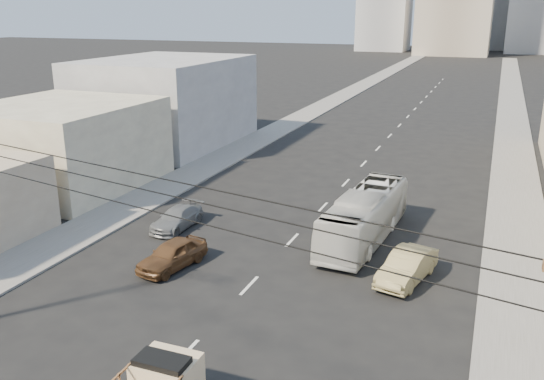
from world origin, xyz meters
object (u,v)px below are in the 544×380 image
Objects in this scene: sedan_grey at (177,218)px; sedan_brown at (172,254)px; city_bus at (365,216)px; sedan_tan at (407,266)px.

sedan_brown is at bearing -60.14° from sedan_grey.
sedan_brown is (-8.08, -7.07, -0.71)m from city_bus.
city_bus reaches higher than sedan_tan.
city_bus is 5.30m from sedan_tan.
sedan_brown is 0.92× the size of sedan_tan.
sedan_tan is at bearing -6.80° from sedan_grey.
sedan_tan reaches higher than sedan_grey.
sedan_tan is at bearing 25.20° from sedan_brown.
sedan_brown is 5.49m from sedan_grey.
city_bus is 10.76m from sedan_brown.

